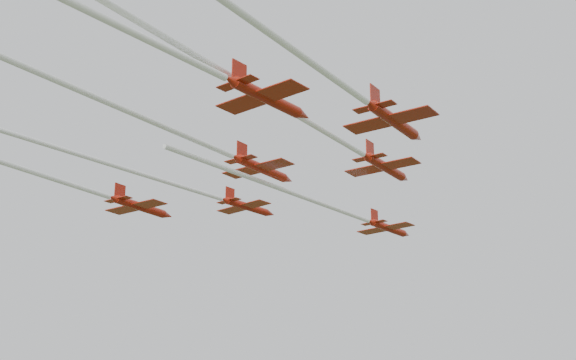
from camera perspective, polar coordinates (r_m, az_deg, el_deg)
The scene contains 7 objects.
jet_lead at distance 104.17m, azimuth 3.95°, elevation -2.26°, with size 11.03×46.71×2.43m.
jet_row2_left at distance 103.54m, azimuth -6.92°, elevation -0.66°, with size 11.89×45.99×2.44m.
jet_row2_right at distance 86.25m, azimuth 2.33°, elevation 3.65°, with size 9.27×60.52×2.74m.
jet_row3_left at distance 102.73m, azimuth -14.01°, elevation -0.70°, with size 9.17×44.66×2.71m.
jet_row3_mid at distance 80.18m, azimuth -9.81°, elevation 4.20°, with size 10.95×66.18×2.61m.
jet_row3_right at distance 67.02m, azimuth 1.20°, elevation 8.69°, with size 9.35×64.03×2.77m.
jet_row4_right at distance 65.13m, azimuth -11.10°, elevation 10.32°, with size 14.10×63.73×2.79m.
Camera 1 is at (46.75, -85.03, 27.73)m, focal length 50.00 mm.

